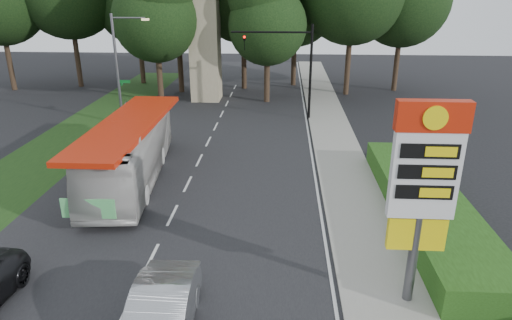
# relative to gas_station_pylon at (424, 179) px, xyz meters

# --- Properties ---
(road_surface) EXTENTS (14.00, 80.00, 0.02)m
(road_surface) POSITION_rel_gas_station_pylon_xyz_m (-9.20, 10.01, -4.44)
(road_surface) COLOR black
(road_surface) RESTS_ON ground
(sidewalk_right) EXTENTS (3.00, 80.00, 0.12)m
(sidewalk_right) POSITION_rel_gas_station_pylon_xyz_m (-0.70, 10.01, -4.39)
(sidewalk_right) COLOR gray
(sidewalk_right) RESTS_ON ground
(grass_verge_left) EXTENTS (5.00, 50.00, 0.02)m
(grass_verge_left) POSITION_rel_gas_station_pylon_xyz_m (-18.70, 16.01, -4.44)
(grass_verge_left) COLOR #193814
(grass_verge_left) RESTS_ON ground
(hedge) EXTENTS (3.00, 14.00, 1.20)m
(hedge) POSITION_rel_gas_station_pylon_xyz_m (2.30, 6.01, -3.85)
(hedge) COLOR #204412
(hedge) RESTS_ON ground
(gas_station_pylon) EXTENTS (2.10, 0.45, 6.85)m
(gas_station_pylon) POSITION_rel_gas_station_pylon_xyz_m (0.00, 0.00, 0.00)
(gas_station_pylon) COLOR #59595E
(gas_station_pylon) RESTS_ON ground
(traffic_signal_mast) EXTENTS (6.10, 0.35, 7.20)m
(traffic_signal_mast) POSITION_rel_gas_station_pylon_xyz_m (-3.52, 22.00, 0.22)
(traffic_signal_mast) COLOR black
(traffic_signal_mast) RESTS_ON ground
(streetlight_signs) EXTENTS (2.75, 0.98, 8.00)m
(streetlight_signs) POSITION_rel_gas_station_pylon_xyz_m (-16.19, 20.01, -0.01)
(streetlight_signs) COLOR #59595E
(streetlight_signs) RESTS_ON ground
(monument) EXTENTS (3.00, 3.00, 10.05)m
(monument) POSITION_rel_gas_station_pylon_xyz_m (-11.20, 28.01, 0.66)
(monument) COLOR #9B8F6E
(monument) RESTS_ON ground
(tree_monument_left) EXTENTS (7.28, 7.28, 14.30)m
(tree_monument_left) POSITION_rel_gas_station_pylon_xyz_m (-15.20, 27.01, 4.23)
(tree_monument_left) COLOR #2D2116
(tree_monument_left) RESTS_ON ground
(tree_monument_right) EXTENTS (6.72, 6.72, 13.20)m
(tree_monument_right) POSITION_rel_gas_station_pylon_xyz_m (-5.70, 27.51, 3.56)
(tree_monument_right) COLOR #2D2116
(tree_monument_right) RESTS_ON ground
(transit_bus) EXTENTS (3.93, 11.86, 3.24)m
(transit_bus) POSITION_rel_gas_station_pylon_xyz_m (-12.27, 9.45, -2.83)
(transit_bus) COLOR beige
(transit_bus) RESTS_ON ground
(sedan_silver) EXTENTS (1.93, 5.06, 1.65)m
(sedan_silver) POSITION_rel_gas_station_pylon_xyz_m (-7.70, -2.24, -3.62)
(sedan_silver) COLOR #9DA0A4
(sedan_silver) RESTS_ON ground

